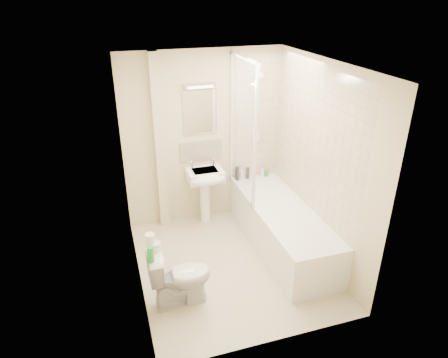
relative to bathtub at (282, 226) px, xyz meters
name	(u,v)px	position (x,y,z in m)	size (l,w,h in m)	color
floor	(231,264)	(-0.75, -0.20, -0.29)	(2.50, 2.50, 0.00)	beige
wall_back	(204,139)	(-0.75, 1.05, 0.91)	(2.20, 0.02, 2.40)	beige
wall_left	(131,190)	(-1.85, -0.20, 0.91)	(0.02, 2.50, 2.40)	beige
wall_right	(321,164)	(0.35, -0.20, 0.91)	(0.02, 2.50, 2.40)	beige
ceiling	(233,65)	(-0.75, -0.20, 2.11)	(2.20, 2.50, 0.02)	white
tile_back	(255,119)	(0.00, 1.04, 1.14)	(0.70, 0.01, 1.75)	beige
tile_right	(313,141)	(0.34, 0.00, 1.14)	(0.01, 2.10, 1.75)	beige
pipe_boxing	(159,145)	(-1.37, 0.99, 0.91)	(0.12, 0.12, 2.40)	beige
splashback	(201,151)	(-0.79, 1.04, 0.74)	(0.60, 0.01, 0.30)	beige
mirror	(200,113)	(-0.79, 1.04, 1.29)	(0.46, 0.01, 0.60)	white
strip_light	(200,85)	(-0.79, 1.02, 1.66)	(0.42, 0.07, 0.07)	silver
bathtub	(282,226)	(0.00, 0.00, 0.00)	(0.70, 2.10, 0.55)	white
shower_screen	(242,129)	(-0.35, 0.60, 1.16)	(0.04, 0.92, 1.80)	white
shower_fixture	(257,111)	(0.00, 0.99, 1.26)	(0.10, 0.16, 0.99)	white
pedestal_sink	(206,182)	(-0.79, 0.81, 0.37)	(0.49, 0.46, 0.94)	white
bottle_black_a	(237,174)	(-0.29, 0.96, 0.36)	(0.06, 0.06, 0.20)	black
bottle_white_a	(242,175)	(-0.21, 0.96, 0.34)	(0.06, 0.06, 0.15)	white
bottle_black_b	(248,173)	(-0.12, 0.96, 0.35)	(0.05, 0.05, 0.17)	black
bottle_white_b	(262,173)	(0.11, 0.96, 0.32)	(0.06, 0.06, 0.13)	white
bottle_green	(266,173)	(0.18, 0.96, 0.31)	(0.06, 0.06, 0.09)	green
toilet	(180,276)	(-1.47, -0.65, 0.04)	(0.65, 0.37, 0.66)	white
toilet_roll_lower	(155,247)	(-1.69, -0.57, 0.42)	(0.11, 0.11, 0.09)	white
toilet_roll_upper	(150,239)	(-1.74, -0.56, 0.52)	(0.10, 0.10, 0.10)	white
green_bottle	(150,254)	(-1.76, -0.74, 0.46)	(0.07, 0.07, 0.17)	green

